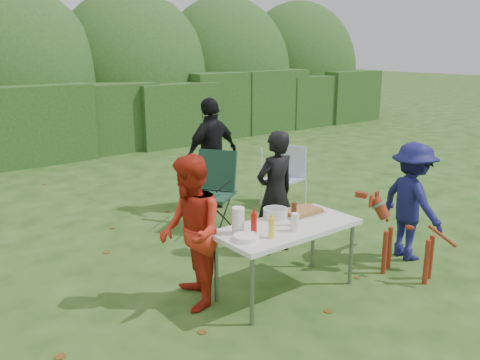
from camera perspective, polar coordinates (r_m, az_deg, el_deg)
ground at (r=5.46m, az=4.09°, el=-12.30°), size 80.00×80.00×0.00m
hedge_row at (r=12.16m, az=-22.03°, el=6.05°), size 22.00×1.40×1.70m
shrub_backdrop at (r=13.62m, az=-24.28°, el=9.85°), size 20.00×2.60×3.20m
folding_table at (r=5.16m, az=5.29°, el=-5.66°), size 1.50×0.70×0.74m
person_cook at (r=6.17m, az=3.98°, el=-1.44°), size 0.56×0.37×1.52m
person_red_jacket at (r=4.91m, az=-5.57°, el=-5.90°), size 0.81×0.90×1.51m
person_black_puffy at (r=7.82m, az=-3.18°, el=2.90°), size 1.07×0.58×1.74m
child at (r=6.34m, az=18.73°, el=-2.30°), size 0.73×1.01×1.41m
dog at (r=5.90m, az=18.42°, el=-6.34°), size 0.62×0.98×0.87m
camping_chair at (r=7.04m, az=-3.29°, el=-1.24°), size 0.94×0.94×1.08m
lawn_chair at (r=8.06m, az=4.92°, el=0.38°), size 0.68×0.68×0.96m
food_tray at (r=5.50m, az=6.95°, el=-3.71°), size 0.45×0.30×0.02m
focaccia_bread at (r=5.49m, az=6.96°, el=-3.44°), size 0.40×0.26×0.04m
mustard_bottle at (r=4.78m, az=3.55°, el=-5.37°), size 0.06×0.06×0.20m
ketchup_bottle at (r=4.84m, az=1.56°, el=-4.98°), size 0.06×0.06×0.22m
beer_bottle at (r=5.12m, az=6.07°, el=-3.79°), size 0.06×0.06×0.24m
paper_towel_roll at (r=4.87m, az=-0.21°, el=-4.57°), size 0.12×0.12×0.26m
cup_stack at (r=4.97m, az=6.20°, el=-4.73°), size 0.08×0.08×0.18m
pasta_bowl at (r=5.35m, az=4.01°, el=-3.73°), size 0.26×0.26×0.10m
plate_stack at (r=4.74m, az=0.69°, el=-6.49°), size 0.24×0.24×0.05m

